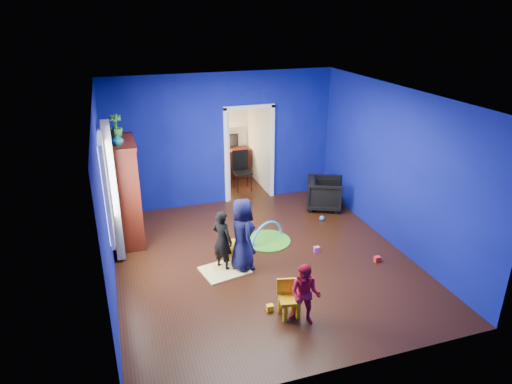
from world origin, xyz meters
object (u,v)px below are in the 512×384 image
object	(u,v)px
vase	(117,140)
crt_tv	(126,190)
kid_chair	(289,301)
child_navy	(242,235)
study_desk	(232,163)
child_black	(222,240)
hopper_ball	(236,250)
play_mat	(267,241)
toddler_red	(305,295)
folding_chair	(243,172)
tv_armoire	(124,192)
armchair	(325,194)

from	to	relation	value
vase	crt_tv	bearing A→B (deg)	82.41
crt_tv	kid_chair	distance (m)	3.79
child_navy	study_desk	size ratio (longest dim) A/B	1.45
study_desk	child_black	bearing A→B (deg)	-107.20
hopper_ball	play_mat	size ratio (longest dim) A/B	0.48
child_black	child_navy	bearing A→B (deg)	-141.32
toddler_red	hopper_ball	distance (m)	1.98
child_navy	kid_chair	size ratio (longest dim) A/B	2.55
vase	folding_chair	distance (m)	3.83
child_navy	folding_chair	distance (m)	3.58
tv_armoire	study_desk	size ratio (longest dim) A/B	2.23
tv_armoire	study_desk	bearing A→B (deg)	44.20
toddler_red	folding_chair	distance (m)	5.12
toddler_red	child_black	bearing A→B (deg)	150.19
armchair	toddler_red	size ratio (longest dim) A/B	0.81
tv_armoire	folding_chair	xyz separation A→B (m)	(2.80, 1.76, -0.52)
armchair	tv_armoire	bearing A→B (deg)	117.10
armchair	toddler_red	world-z (taller)	toddler_red
child_black	toddler_red	xyz separation A→B (m)	(0.74, -1.74, -0.08)
child_navy	hopper_ball	bearing A→B (deg)	4.06
child_navy	study_desk	world-z (taller)	child_navy
armchair	hopper_ball	distance (m)	2.93
crt_tv	hopper_ball	world-z (taller)	crt_tv
armchair	kid_chair	bearing A→B (deg)	171.65
study_desk	folding_chair	distance (m)	0.96
child_navy	folding_chair	size ratio (longest dim) A/B	1.39
child_black	crt_tv	bearing A→B (deg)	5.95
vase	toddler_red	bearing A→B (deg)	-53.78
armchair	child_navy	size ratio (longest dim) A/B	0.59
play_mat	toddler_red	bearing A→B (deg)	-96.87
vase	kid_chair	world-z (taller)	vase
child_black	kid_chair	xyz separation A→B (m)	(0.59, -1.54, -0.29)
vase	crt_tv	xyz separation A→B (m)	(0.04, 0.30, -1.04)
child_black	tv_armoire	xyz separation A→B (m)	(-1.47, 1.58, 0.44)
child_navy	tv_armoire	distance (m)	2.47
child_navy	crt_tv	xyz separation A→B (m)	(-1.75, 1.66, 0.38)
child_black	hopper_ball	world-z (taller)	child_black
child_black	child_navy	xyz separation A→B (m)	(0.32, -0.09, 0.10)
child_navy	vase	size ratio (longest dim) A/B	6.36
hopper_ball	kid_chair	xyz separation A→B (m)	(0.32, -1.71, 0.04)
vase	folding_chair	world-z (taller)	vase
toddler_red	play_mat	size ratio (longest dim) A/B	1.04
tv_armoire	crt_tv	bearing A→B (deg)	0.00
vase	hopper_ball	bearing A→B (deg)	-32.54
vase	study_desk	size ratio (longest dim) A/B	0.23
play_mat	hopper_ball	bearing A→B (deg)	-146.19
vase	crt_tv	size ratio (longest dim) A/B	0.29
toddler_red	study_desk	distance (m)	6.07
armchair	tv_armoire	size ratio (longest dim) A/B	0.38
child_black	play_mat	xyz separation A→B (m)	(1.03, 0.67, -0.52)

